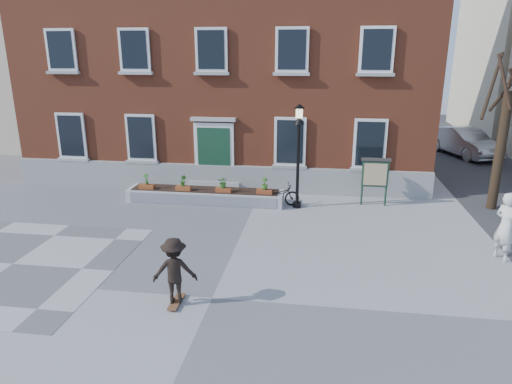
% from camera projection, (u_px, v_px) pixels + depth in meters
% --- Properties ---
extents(ground, '(100.00, 100.00, 0.00)m').
position_uv_depth(ground, '(212.00, 298.00, 11.08)').
color(ground, gray).
rests_on(ground, ground).
extents(checker_patch, '(6.00, 6.00, 0.01)m').
position_uv_depth(checker_patch, '(13.00, 264.00, 12.84)').
color(checker_patch, '#58585A').
rests_on(checker_patch, ground).
extents(distant_building, '(10.00, 12.00, 13.00)m').
position_uv_depth(distant_building, '(17.00, 40.00, 30.54)').
color(distant_building, beige).
rests_on(distant_building, ground).
extents(bicycle, '(1.79, 1.06, 0.89)m').
position_uv_depth(bicycle, '(278.00, 195.00, 17.55)').
color(bicycle, black).
rests_on(bicycle, ground).
extents(parked_car, '(3.31, 5.14, 1.60)m').
position_uv_depth(parked_car, '(464.00, 142.00, 25.98)').
color(parked_car, '#B7B9BC').
rests_on(parked_car, ground).
extents(bystander, '(0.77, 0.87, 2.01)m').
position_uv_depth(bystander, '(506.00, 227.00, 12.87)').
color(bystander, silver).
rests_on(bystander, ground).
extents(brick_building, '(18.40, 10.85, 12.60)m').
position_uv_depth(brick_building, '(235.00, 40.00, 22.71)').
color(brick_building, brown).
rests_on(brick_building, ground).
extents(planter_assembly, '(6.20, 1.12, 1.15)m').
position_uv_depth(planter_assembly, '(205.00, 195.00, 18.05)').
color(planter_assembly, beige).
rests_on(planter_assembly, ground).
extents(bare_tree, '(1.83, 1.83, 6.16)m').
position_uv_depth(bare_tree, '(503.00, 136.00, 16.60)').
color(bare_tree, '#312315').
rests_on(bare_tree, ground).
extents(lamp_post, '(0.40, 0.40, 3.93)m').
position_uv_depth(lamp_post, '(299.00, 142.00, 16.82)').
color(lamp_post, black).
rests_on(lamp_post, ground).
extents(notice_board, '(1.10, 0.16, 1.87)m').
position_uv_depth(notice_board, '(375.00, 174.00, 17.41)').
color(notice_board, '#172E20').
rests_on(notice_board, ground).
extents(skateboarder, '(1.14, 0.81, 1.68)m').
position_uv_depth(skateboarder, '(175.00, 271.00, 10.57)').
color(skateboarder, brown).
rests_on(skateboarder, ground).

